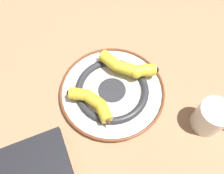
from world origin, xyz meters
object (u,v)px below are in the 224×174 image
(banana_a, at_px, (126,66))
(coffee_mug, at_px, (212,117))
(banana_b, at_px, (93,102))
(decorative_bowl, at_px, (112,90))

(banana_a, relative_size, coffee_mug, 1.39)
(banana_a, distance_m, banana_b, 0.16)
(coffee_mug, bearing_deg, banana_b, -169.61)
(decorative_bowl, height_order, coffee_mug, coffee_mug)
(decorative_bowl, relative_size, banana_b, 2.24)
(banana_b, height_order, coffee_mug, coffee_mug)
(coffee_mug, bearing_deg, banana_a, 162.09)
(decorative_bowl, bearing_deg, banana_b, 120.90)
(coffee_mug, bearing_deg, decorative_bowl, 177.64)
(banana_b, distance_m, coffee_mug, 0.33)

